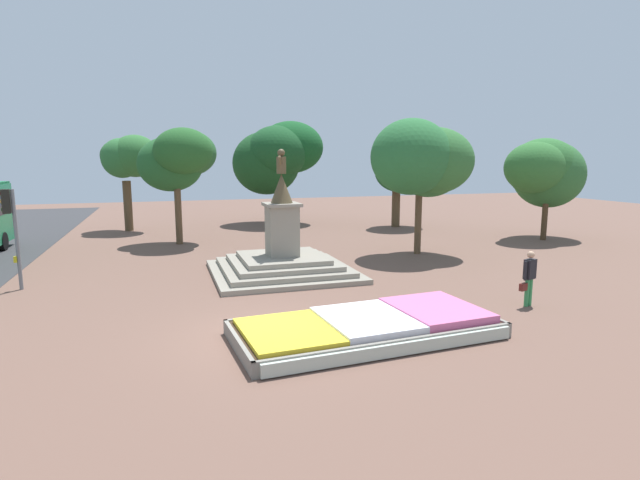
# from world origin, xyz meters

# --- Properties ---
(ground_plane) EXTENTS (85.95, 85.95, 0.00)m
(ground_plane) POSITION_xyz_m (0.00, 0.00, 0.00)
(ground_plane) COLOR brown
(flower_planter) EXTENTS (6.79, 3.49, 0.53)m
(flower_planter) POSITION_xyz_m (2.49, -0.85, 0.23)
(flower_planter) COLOR #38281C
(flower_planter) RESTS_ON ground_plane
(statue_monument) EXTENTS (5.31, 5.31, 4.76)m
(statue_monument) POSITION_xyz_m (1.96, 6.49, 0.68)
(statue_monument) COLOR gray
(statue_monument) RESTS_ON ground_plane
(traffic_light_mid_block) EXTENTS (0.42, 0.31, 3.41)m
(traffic_light_mid_block) POSITION_xyz_m (-7.16, 6.88, 2.36)
(traffic_light_mid_block) COLOR slate
(traffic_light_mid_block) RESTS_ON ground_plane
(pedestrian_with_handbag) EXTENTS (0.70, 0.38, 1.68)m
(pedestrian_with_handbag) POSITION_xyz_m (8.03, 0.09, 0.95)
(pedestrian_with_handbag) COLOR #338C4C
(pedestrian_with_handbag) RESTS_ON ground_plane
(park_tree_far_left) EXTENTS (4.75, 3.91, 6.17)m
(park_tree_far_left) POSITION_xyz_m (8.93, 8.35, 4.29)
(park_tree_far_left) COLOR brown
(park_tree_far_left) RESTS_ON ground_plane
(park_tree_behind_statue) EXTENTS (3.83, 3.89, 5.58)m
(park_tree_behind_statue) POSITION_xyz_m (12.47, 17.29, 3.84)
(park_tree_behind_statue) COLOR brown
(park_tree_behind_statue) RESTS_ON ground_plane
(park_tree_far_right) EXTENTS (5.04, 3.88, 5.52)m
(park_tree_far_right) POSITION_xyz_m (17.68, 10.66, 3.73)
(park_tree_far_right) COLOR #4C3823
(park_tree_far_right) RESTS_ON ground_plane
(park_tree_street_side) EXTENTS (6.15, 5.02, 6.92)m
(park_tree_street_side) POSITION_xyz_m (5.22, 21.54, 4.65)
(park_tree_street_side) COLOR #4C3823
(park_tree_street_side) RESTS_ON ground_plane
(park_tree_mid_canopy) EXTENTS (4.03, 3.82, 5.93)m
(park_tree_mid_canopy) POSITION_xyz_m (-1.41, 14.99, 4.47)
(park_tree_mid_canopy) COLOR brown
(park_tree_mid_canopy) RESTS_ON ground_plane
(park_tree_distant) EXTENTS (3.48, 3.54, 5.82)m
(park_tree_distant) POSITION_xyz_m (-4.23, 20.71, 4.48)
(park_tree_distant) COLOR brown
(park_tree_distant) RESTS_ON ground_plane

